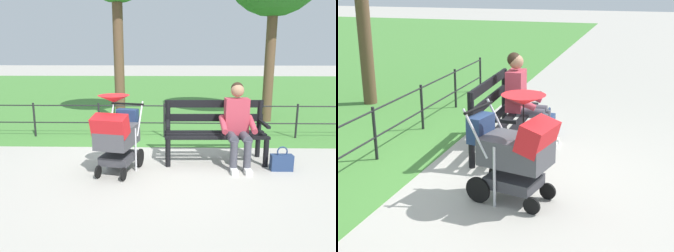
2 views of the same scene
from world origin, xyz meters
The scene contains 6 objects.
ground_plane centered at (0.00, 0.00, 0.00)m, with size 60.00×60.00×0.00m, color #ADA89E.
park_bench centered at (-0.85, -0.12, 0.53)m, with size 1.61×0.64×0.96m.
person_on_bench centered at (-1.17, 0.11, 0.68)m, with size 0.54×0.74×1.28m.
stroller centered at (0.61, 0.50, 0.59)m, with size 0.68×0.97×1.15m.
handbag centered at (-1.81, 0.35, 0.13)m, with size 0.32×0.14×0.37m.
park_fence centered at (-0.28, -1.53, 0.42)m, with size 7.98×0.04×0.70m.
Camera 2 is at (4.91, 1.67, 2.23)m, focal length 50.11 mm.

